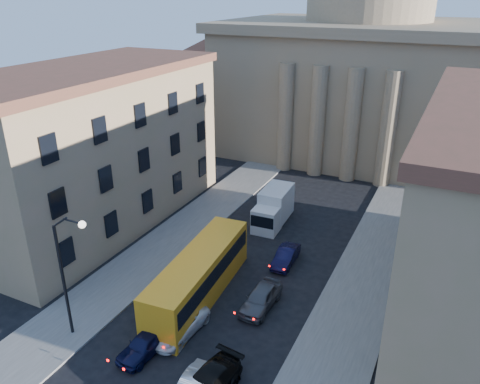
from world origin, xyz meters
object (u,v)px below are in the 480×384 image
object	(u,v)px
city_bus	(199,275)
box_truck	(273,208)
car_left_near	(145,344)
street_lamp	(67,267)

from	to	relation	value
city_bus	box_truck	xyz separation A→B (m)	(0.42, 13.25, -0.29)
car_left_near	city_bus	size ratio (longest dim) A/B	0.33
car_left_near	box_truck	size ratio (longest dim) A/B	0.68
city_bus	box_truck	bearing A→B (deg)	83.75
street_lamp	car_left_near	world-z (taller)	street_lamp
street_lamp	box_truck	size ratio (longest dim) A/B	1.45
car_left_near	street_lamp	bearing A→B (deg)	-165.63
city_bus	box_truck	size ratio (longest dim) A/B	2.04
box_truck	street_lamp	bearing A→B (deg)	-107.22
street_lamp	city_bus	xyz separation A→B (m)	(4.91, 7.21, -3.43)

